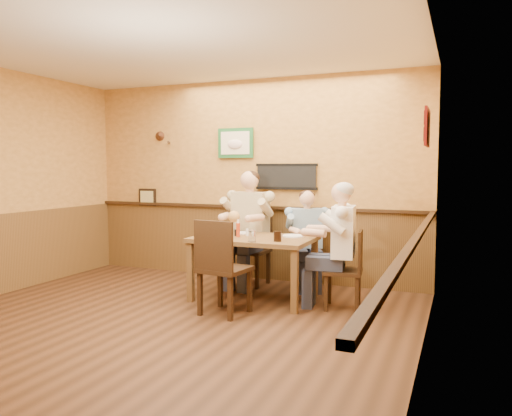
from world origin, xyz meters
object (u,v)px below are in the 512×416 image
Objects in this scene: chair_back_right at (306,257)px; water_glass_left at (222,232)px; diner_tan_shirt at (251,234)px; pepper_shaker at (236,233)px; chair_right_end at (343,269)px; diner_blue_polo at (307,244)px; water_glass_mid at (252,236)px; cola_tumbler at (278,236)px; chair_back_left at (251,249)px; salt_shaker at (247,232)px; chair_near_side at (225,267)px; hot_sauce_bottle at (238,229)px; diner_white_elder at (343,252)px; dining_table at (254,245)px.

water_glass_left is at bearing -151.36° from chair_back_right.
pepper_shaker is at bearing -78.70° from diner_tan_shirt.
diner_blue_polo is at bearing -147.27° from chair_right_end.
cola_tumbler is at bearing 30.25° from water_glass_mid.
chair_back_left reaches higher than salt_shaker.
chair_back_left is 1.20× the size of chair_back_right.
chair_back_right is 1.55m from chair_near_side.
water_glass_mid is at bearing -75.03° from chair_right_end.
water_glass_mid is at bearing -44.28° from hot_sauce_bottle.
diner_white_elder is at bearing -21.68° from diner_tan_shirt.
pepper_shaker is (-0.61, 0.22, -0.02)m from cola_tumbler.
diner_tan_shirt reaches higher than chair_near_side.
water_glass_left is 0.20m from pepper_shaker.
diner_tan_shirt is at bearing 97.99° from pepper_shaker.
cola_tumbler is (0.39, -0.23, 0.15)m from dining_table.
dining_table is at bearing -60.56° from diner_tan_shirt.
chair_near_side is 0.64m from water_glass_left.
diner_blue_polo is (0.46, 1.48, 0.06)m from chair_near_side.
chair_back_left is 1.54m from chair_right_end.
diner_blue_polo is 10.04× the size of cola_tumbler.
cola_tumbler is at bearing -3.44° from water_glass_left.
water_glass_left is at bearing -52.31° from chair_near_side.
chair_near_side is 0.69m from cola_tumbler.
chair_near_side is 12.04× the size of salt_shaker.
hot_sauce_bottle is at bearing -93.41° from diner_white_elder.
water_glass_mid is at bearing -149.75° from cola_tumbler.
water_glass_mid is at bearing -114.40° from chair_near_side.
chair_back_left is 0.83m from hot_sauce_bottle.
chair_right_end is at bearing 3.67° from hot_sauce_bottle.
dining_table is 0.18m from salt_shaker.
water_glass_left is at bearing -151.36° from diner_blue_polo.
diner_tan_shirt reaches higher than diner_white_elder.
chair_right_end is 0.77× the size of diner_blue_polo.
diner_tan_shirt is 1.20× the size of diner_blue_polo.
pepper_shaker is at bearing -147.09° from salt_shaker.
hot_sauce_bottle is at bearing 34.82° from water_glass_left.
chair_near_side is 1.55m from diner_blue_polo.
hot_sauce_bottle is (0.16, 0.11, 0.03)m from water_glass_left.
dining_table is at bearing 29.59° from water_glass_left.
hot_sauce_bottle is at bearing -113.23° from salt_shaker.
diner_white_elder is at bearing 7.80° from water_glass_left.
pepper_shaker is (-0.12, -0.08, -0.00)m from salt_shaker.
chair_near_side reaches higher than chair_right_end.
hot_sauce_bottle is (0.15, -0.73, 0.16)m from diner_tan_shirt.
pepper_shaker is (-0.37, 0.36, -0.02)m from water_glass_mid.
water_glass_mid is (-0.94, -0.38, 0.18)m from diner_white_elder.
chair_back_right is 10.06× the size of pepper_shaker.
diner_blue_polo is 1.06m from cola_tumbler.
diner_tan_shirt reaches higher than water_glass_mid.
diner_white_elder is at bearing -74.46° from chair_back_right.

